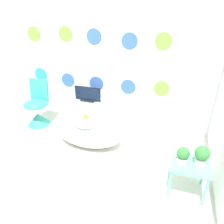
# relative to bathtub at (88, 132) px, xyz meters

# --- Properties ---
(ground_plane) EXTENTS (12.00, 12.00, 0.00)m
(ground_plane) POSITION_rel_bathtub_xyz_m (-0.16, -0.93, -0.23)
(ground_plane) COLOR silver
(wall_back_dotted) EXTENTS (5.01, 0.05, 2.60)m
(wall_back_dotted) POSITION_rel_bathtub_xyz_m (-0.16, 0.84, 1.07)
(wall_back_dotted) COLOR white
(wall_back_dotted) RESTS_ON ground_plane
(bathtub) EXTENTS (1.04, 0.55, 0.45)m
(bathtub) POSITION_rel_bathtub_xyz_m (0.00, 0.00, 0.00)
(bathtub) COLOR white
(bathtub) RESTS_ON ground_plane
(rubber_duck) EXTENTS (0.06, 0.07, 0.07)m
(rubber_duck) POSITION_rel_bathtub_xyz_m (-0.05, 0.03, 0.26)
(rubber_duck) COLOR yellow
(rubber_duck) RESTS_ON bathtub
(chair) EXTENTS (0.43, 0.43, 0.82)m
(chair) POSITION_rel_bathtub_xyz_m (-1.14, 0.30, 0.04)
(chair) COLOR #38B2A3
(chair) RESTS_ON ground_plane
(tv_cabinet) EXTENTS (0.60, 0.43, 0.48)m
(tv_cabinet) POSITION_rel_bathtub_xyz_m (-0.24, 0.57, 0.01)
(tv_cabinet) COLOR silver
(tv_cabinet) RESTS_ON ground_plane
(tv) EXTENTS (0.47, 0.12, 0.26)m
(tv) POSITION_rel_bathtub_xyz_m (-0.24, 0.57, 0.37)
(tv) COLOR black
(tv) RESTS_ON tv_cabinet
(vase) EXTENTS (0.08, 0.08, 0.20)m
(vase) POSITION_rel_bathtub_xyz_m (-0.49, 0.43, 0.34)
(vase) COLOR white
(vase) RESTS_ON tv_cabinet
(side_table) EXTENTS (0.44, 0.39, 0.43)m
(side_table) POSITION_rel_bathtub_xyz_m (1.50, -0.51, 0.12)
(side_table) COLOR #72D8B7
(side_table) RESTS_ON ground_plane
(potted_plant_left) EXTENTS (0.14, 0.14, 0.20)m
(potted_plant_left) POSITION_rel_bathtub_xyz_m (1.41, -0.52, 0.30)
(potted_plant_left) COLOR beige
(potted_plant_left) RESTS_ON side_table
(potted_plant_right) EXTENTS (0.17, 0.17, 0.25)m
(potted_plant_right) POSITION_rel_bathtub_xyz_m (1.60, -0.50, 0.33)
(potted_plant_right) COLOR white
(potted_plant_right) RESTS_ON side_table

